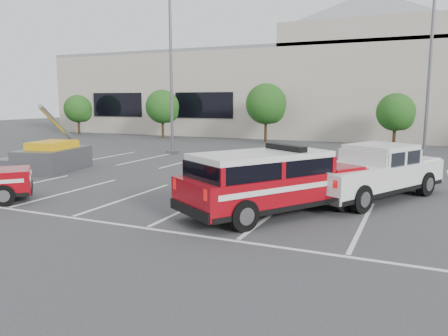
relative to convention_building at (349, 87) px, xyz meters
The scene contains 12 objects.
ground 32.21m from the convention_building, 90.33° to the right, with size 120.00×120.00×0.00m, color #37373A.
stall_markings 27.77m from the convention_building, 90.38° to the right, with size 23.00×15.00×0.01m, color silver.
convention_building is the anchor object (origin of this frame).
tree_far_left 27.03m from the convention_building, 158.63° to the right, with size 2.77×2.77×3.99m.
tree_left 18.11m from the convention_building, 146.95° to the right, with size 3.07×3.07×4.42m.
tree_mid_left 11.19m from the convention_building, 117.40° to the right, with size 3.37×3.37×4.85m.
tree_mid_right 11.20m from the convention_building, 63.43° to the right, with size 2.77×2.77×3.99m.
light_pole_left 21.49m from the convention_building, 112.39° to the right, with size 0.90×0.60×10.24m.
light_pole_mid 17.27m from the convention_building, 66.74° to the right, with size 0.90×0.60×10.24m.
fire_chief_suv 32.10m from the convention_building, 85.50° to the right, with size 5.10×6.23×2.11m.
white_pickup 29.01m from the convention_building, 79.84° to the right, with size 4.78×6.49×1.91m.
utility_rig 30.38m from the convention_building, 109.64° to the right, with size 3.41×4.27×3.30m.
Camera 1 is at (6.72, -12.51, 3.49)m, focal length 35.00 mm.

